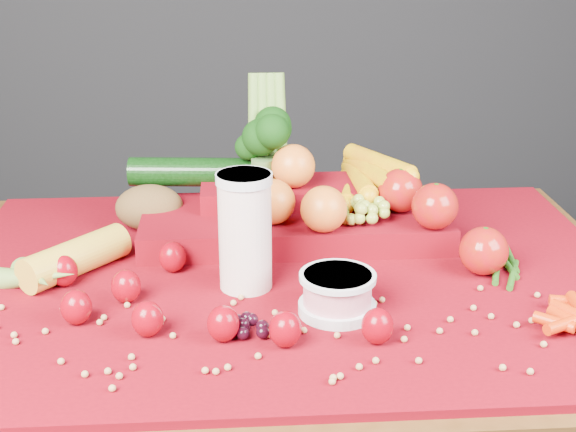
{
  "coord_description": "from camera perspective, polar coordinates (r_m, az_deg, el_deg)",
  "views": [
    {
      "loc": [
        -0.08,
        -1.13,
        1.3
      ],
      "look_at": [
        0.0,
        0.02,
        0.85
      ],
      "focal_mm": 50.0,
      "sensor_mm": 36.0,
      "label": 1
    }
  ],
  "objects": [
    {
      "name": "table",
      "position": [
        1.3,
        0.06,
        -8.36
      ],
      "size": [
        1.1,
        0.8,
        0.75
      ],
      "color": "#38220C",
      "rests_on": "ground"
    },
    {
      "name": "red_cloth",
      "position": [
        1.25,
        0.06,
        -4.34
      ],
      "size": [
        1.05,
        0.75,
        0.01
      ],
      "primitive_type": "cube",
      "color": "#6B030E",
      "rests_on": "table"
    },
    {
      "name": "milk_glass",
      "position": [
        1.17,
        -3.08,
        -0.81
      ],
      "size": [
        0.08,
        0.08,
        0.18
      ],
      "rotation": [
        0.0,
        0.0,
        0.16
      ],
      "color": "silver",
      "rests_on": "red_cloth"
    },
    {
      "name": "yogurt_bowl",
      "position": [
        1.12,
        3.53,
        -5.42
      ],
      "size": [
        0.11,
        0.11,
        0.06
      ],
      "rotation": [
        0.0,
        0.0,
        0.06
      ],
      "color": "silver",
      "rests_on": "red_cloth"
    },
    {
      "name": "strawberry_scatter",
      "position": [
        1.12,
        -7.69,
        -5.87
      ],
      "size": [
        0.48,
        0.28,
        0.05
      ],
      "color": "#94000A",
      "rests_on": "red_cloth"
    },
    {
      "name": "dark_grape_cluster",
      "position": [
        1.08,
        -3.02,
        -7.69
      ],
      "size": [
        0.06,
        0.05,
        0.03
      ],
      "primitive_type": null,
      "color": "black",
      "rests_on": "red_cloth"
    },
    {
      "name": "soybean_scatter",
      "position": [
        1.07,
        0.81,
        -8.43
      ],
      "size": [
        0.84,
        0.24,
        0.01
      ],
      "primitive_type": null,
      "color": "tan",
      "rests_on": "red_cloth"
    },
    {
      "name": "corn_ear",
      "position": [
        1.26,
        -16.72,
        -3.77
      ],
      "size": [
        0.26,
        0.26,
        0.06
      ],
      "rotation": [
        0.0,
        0.0,
        0.85
      ],
      "color": "gold",
      "rests_on": "red_cloth"
    },
    {
      "name": "potato",
      "position": [
        1.42,
        -9.82,
        0.6
      ],
      "size": [
        0.12,
        0.09,
        0.08
      ],
      "primitive_type": "ellipsoid",
      "color": "brown",
      "rests_on": "red_cloth"
    },
    {
      "name": "green_bean_pile",
      "position": [
        1.31,
        15.25,
        -3.5
      ],
      "size": [
        0.14,
        0.12,
        0.01
      ],
      "primitive_type": null,
      "color": "#205613",
      "rests_on": "red_cloth"
    },
    {
      "name": "produce_mound",
      "position": [
        1.37,
        1.34,
        0.99
      ],
      "size": [
        0.61,
        0.37,
        0.27
      ],
      "color": "#6B030E",
      "rests_on": "red_cloth"
    }
  ]
}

